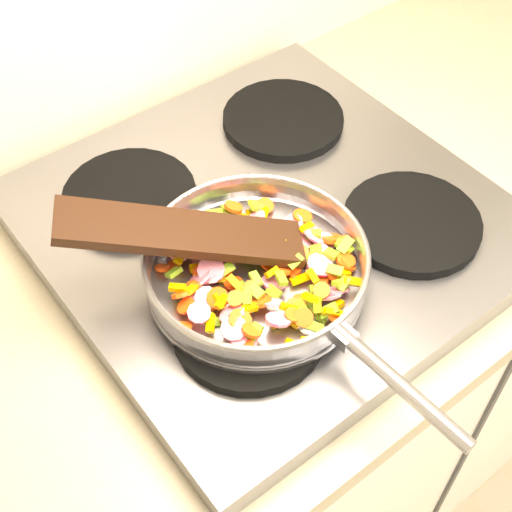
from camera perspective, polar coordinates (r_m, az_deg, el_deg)
base_cabinet at (r=1.76m, az=18.96°, el=1.86°), size 3.00×0.65×0.86m
cooktop at (r=1.01m, az=0.97°, el=2.64°), size 0.60×0.60×0.04m
grate_fl at (r=0.87m, az=-0.54°, el=-5.63°), size 0.19×0.19×0.02m
grate_fr at (r=1.00m, az=12.35°, el=2.61°), size 0.19×0.19×0.02m
grate_bl at (r=1.03m, az=-10.08°, el=4.70°), size 0.19×0.19×0.02m
grate_br at (r=1.14m, az=2.18°, el=10.87°), size 0.19×0.19×0.02m
saute_pan at (r=0.88m, az=0.13°, el=-0.79°), size 0.31×0.49×0.05m
vegetable_heap at (r=0.89m, az=0.16°, el=-1.01°), size 0.26×0.25×0.05m
wooden_spatula at (r=0.87m, az=-5.87°, el=1.85°), size 0.29×0.21×0.10m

